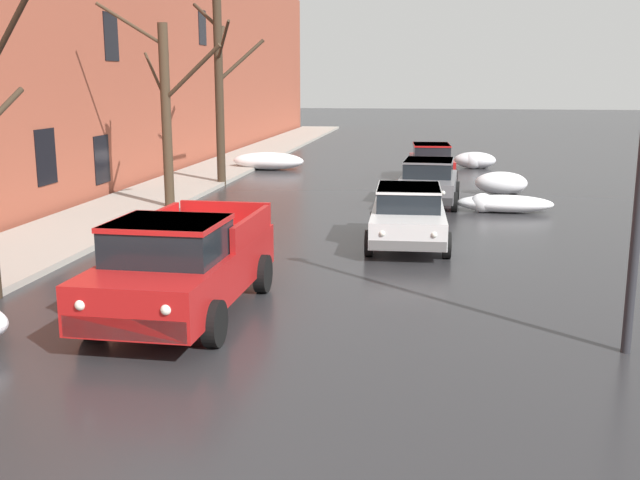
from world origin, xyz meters
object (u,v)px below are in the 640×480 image
at_px(sedan_grey_parked_kerbside_mid, 428,181).
at_px(bare_tree_mid_block, 166,111).
at_px(pickup_truck_red_approaching_near_lane, 182,265).
at_px(sedan_red_parked_far_down_block, 431,161).
at_px(sedan_white_parked_kerbside_close, 408,215).
at_px(bare_tree_far_down_block, 220,81).

bearing_deg(sedan_grey_parked_kerbside_mid, bare_tree_mid_block, -162.37).
distance_m(bare_tree_mid_block, pickup_truck_red_approaching_near_lane, 10.84).
height_order(bare_tree_mid_block, sedan_red_parked_far_down_block, bare_tree_mid_block).
bearing_deg(sedan_white_parked_kerbside_close, pickup_truck_red_approaching_near_lane, -120.21).
distance_m(sedan_grey_parked_kerbside_mid, sedan_red_parked_far_down_block, 5.99).
xyz_separation_m(pickup_truck_red_approaching_near_lane, sedan_grey_parked_kerbside_mid, (3.97, 12.39, -0.13)).
bearing_deg(sedan_white_parked_kerbside_close, bare_tree_mid_block, 152.92).
relative_size(bare_tree_mid_block, sedan_red_parked_far_down_block, 1.53).
relative_size(bare_tree_mid_block, bare_tree_far_down_block, 0.86).
bearing_deg(pickup_truck_red_approaching_near_lane, sedan_white_parked_kerbside_close, 59.79).
distance_m(bare_tree_far_down_block, sedan_white_parked_kerbside_close, 12.44).
xyz_separation_m(sedan_white_parked_kerbside_close, sedan_grey_parked_kerbside_mid, (0.39, 6.25, 0.00)).
distance_m(bare_tree_far_down_block, pickup_truck_red_approaching_near_lane, 16.38).
xyz_separation_m(pickup_truck_red_approaching_near_lane, sedan_white_parked_kerbside_close, (3.57, 6.14, -0.13)).
relative_size(pickup_truck_red_approaching_near_lane, sedan_red_parked_far_down_block, 1.26).
distance_m(bare_tree_mid_block, sedan_red_parked_far_down_block, 11.75).
xyz_separation_m(bare_tree_far_down_block, sedan_white_parked_kerbside_close, (7.39, -9.51, -3.13)).
distance_m(pickup_truck_red_approaching_near_lane, sedan_white_parked_kerbside_close, 7.10).
bearing_deg(sedan_red_parked_far_down_block, bare_tree_mid_block, -132.75).
bearing_deg(sedan_grey_parked_kerbside_mid, bare_tree_far_down_block, 157.27).
bearing_deg(sedan_red_parked_far_down_block, sedan_white_parked_kerbside_close, -92.04).
height_order(pickup_truck_red_approaching_near_lane, sedan_grey_parked_kerbside_mid, pickup_truck_red_approaching_near_lane).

